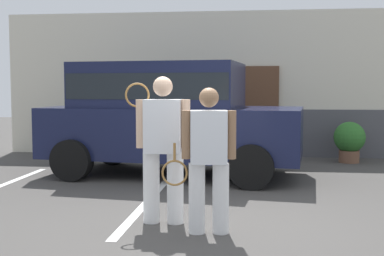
% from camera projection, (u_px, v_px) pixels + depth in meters
% --- Properties ---
extents(ground_plane, '(40.00, 40.00, 0.00)m').
position_uv_depth(ground_plane, '(199.00, 226.00, 5.86)').
color(ground_plane, '#423F3D').
extents(parking_stripe_1, '(0.12, 4.40, 0.01)m').
position_uv_depth(parking_stripe_1, '(152.00, 196.00, 7.45)').
color(parking_stripe_1, silver).
rests_on(parking_stripe_1, ground_plane).
extents(house_frontage, '(10.68, 0.40, 3.38)m').
position_uv_depth(house_frontage, '(227.00, 88.00, 11.96)').
color(house_frontage, beige).
rests_on(house_frontage, ground_plane).
extents(parked_suv, '(4.79, 2.59, 2.05)m').
position_uv_depth(parked_suv, '(167.00, 113.00, 9.20)').
color(parked_suv, '#141938').
rests_on(parked_suv, ground_plane).
extents(tennis_player_man, '(0.78, 0.28, 1.74)m').
position_uv_depth(tennis_player_man, '(163.00, 147.00, 5.95)').
color(tennis_player_man, white).
rests_on(tennis_player_man, ground_plane).
extents(tennis_player_woman, '(0.86, 0.29, 1.61)m').
position_uv_depth(tennis_player_woman, '(208.00, 159.00, 5.53)').
color(tennis_player_woman, white).
rests_on(tennis_player_woman, ground_plane).
extents(potted_plant_by_porch, '(0.67, 0.67, 0.88)m').
position_uv_depth(potted_plant_by_porch, '(349.00, 140.00, 10.79)').
color(potted_plant_by_porch, brown).
rests_on(potted_plant_by_porch, ground_plane).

